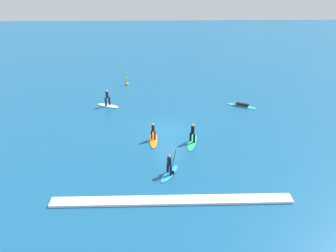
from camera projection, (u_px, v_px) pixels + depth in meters
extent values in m
plane|color=navy|center=(168.00, 131.00, 30.94)|extent=(120.00, 120.00, 0.00)
ellipsoid|color=orange|center=(153.00, 139.00, 29.35)|extent=(0.76, 3.09, 0.10)
cylinder|color=#381414|center=(155.00, 135.00, 29.07)|extent=(0.18, 0.18, 0.80)
cylinder|color=#381414|center=(152.00, 135.00, 29.21)|extent=(0.18, 0.18, 0.80)
cylinder|color=#381414|center=(153.00, 128.00, 28.82)|extent=(0.29, 0.29, 0.57)
sphere|color=tan|center=(153.00, 124.00, 28.64)|extent=(0.22, 0.22, 0.22)
ellipsoid|color=#33C6CC|center=(242.00, 106.00, 35.92)|extent=(3.18, 2.05, 0.09)
cylinder|color=black|center=(242.00, 104.00, 35.80)|extent=(1.38, 0.94, 0.35)
sphere|color=tan|center=(235.00, 103.00, 36.11)|extent=(0.34, 0.34, 0.25)
ellipsoid|color=#23B266|center=(192.00, 142.00, 29.00)|extent=(1.42, 3.24, 0.07)
cylinder|color=black|center=(191.00, 137.00, 28.91)|extent=(0.24, 0.24, 0.84)
cylinder|color=black|center=(194.00, 138.00, 28.66)|extent=(0.24, 0.24, 0.84)
cylinder|color=black|center=(193.00, 130.00, 28.43)|extent=(0.36, 0.36, 0.69)
sphere|color=tan|center=(193.00, 125.00, 28.21)|extent=(0.30, 0.30, 0.25)
ellipsoid|color=#1E8CD1|center=(169.00, 174.00, 24.74)|extent=(1.79, 2.49, 0.08)
cylinder|color=black|center=(171.00, 171.00, 24.37)|extent=(0.27, 0.27, 0.77)
cylinder|color=black|center=(168.00, 168.00, 24.70)|extent=(0.27, 0.27, 0.77)
cylinder|color=black|center=(169.00, 161.00, 24.21)|extent=(0.43, 0.43, 0.66)
sphere|color=#A37556|center=(169.00, 156.00, 24.00)|extent=(0.31, 0.31, 0.23)
cylinder|color=black|center=(173.00, 161.00, 24.23)|extent=(0.41, 0.26, 2.12)
cube|color=black|center=(173.00, 173.00, 24.70)|extent=(0.20, 0.15, 0.32)
ellipsoid|color=white|center=(108.00, 106.00, 36.02)|extent=(2.67, 1.69, 0.10)
cylinder|color=black|center=(106.00, 102.00, 35.67)|extent=(0.28, 0.28, 0.91)
cylinder|color=black|center=(109.00, 101.00, 35.91)|extent=(0.28, 0.28, 0.91)
cylinder|color=black|center=(107.00, 95.00, 35.42)|extent=(0.39, 0.39, 0.67)
sphere|color=beige|center=(107.00, 91.00, 35.21)|extent=(0.31, 0.31, 0.24)
sphere|color=yellow|center=(127.00, 84.00, 41.94)|extent=(0.41, 0.41, 0.41)
cylinder|color=yellow|center=(127.00, 81.00, 41.75)|extent=(0.15, 0.15, 1.02)
cube|color=white|center=(172.00, 200.00, 21.97)|extent=(16.36, 0.90, 0.18)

